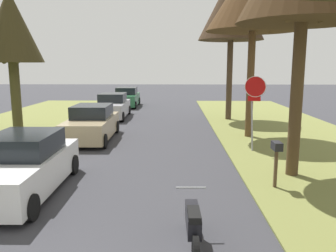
# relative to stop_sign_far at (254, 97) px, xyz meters

# --- Properties ---
(stop_sign_far) EXTENTS (0.82, 0.72, 2.91)m
(stop_sign_far) POSITION_rel_stop_sign_far_xyz_m (0.00, 0.00, 0.00)
(stop_sign_far) COLOR #9EA0A5
(stop_sign_far) RESTS_ON grass_verge_right
(street_tree_right_far) EXTENTS (3.93, 3.93, 8.73)m
(street_tree_right_far) POSITION_rel_stop_sign_far_xyz_m (0.28, 8.10, 4.63)
(street_tree_right_far) COLOR #473626
(street_tree_right_far) RESTS_ON grass_verge_right
(street_tree_left_mid_b) EXTENTS (2.82, 2.82, 6.78)m
(street_tree_left_mid_b) POSITION_rel_stop_sign_far_xyz_m (-10.66, 2.95, 2.92)
(street_tree_left_mid_b) COLOR #464223
(street_tree_left_mid_b) RESTS_ON grass_verge_left
(parked_sedan_white) EXTENTS (1.99, 4.42, 1.57)m
(parked_sedan_white) POSITION_rel_stop_sign_far_xyz_m (-7.07, -4.60, -1.42)
(parked_sedan_white) COLOR white
(parked_sedan_white) RESTS_ON ground
(parked_sedan_tan) EXTENTS (1.99, 4.42, 1.57)m
(parked_sedan_tan) POSITION_rel_stop_sign_far_xyz_m (-6.85, 2.09, -1.42)
(parked_sedan_tan) COLOR tan
(parked_sedan_tan) RESTS_ON ground
(parked_sedan_silver) EXTENTS (1.99, 4.42, 1.57)m
(parked_sedan_silver) POSITION_rel_stop_sign_far_xyz_m (-7.14, 8.89, -1.42)
(parked_sedan_silver) COLOR #BCBCC1
(parked_sedan_silver) RESTS_ON ground
(parked_sedan_green) EXTENTS (1.99, 4.42, 1.57)m
(parked_sedan_green) POSITION_rel_stop_sign_far_xyz_m (-7.09, 15.14, -1.42)
(parked_sedan_green) COLOR #28663D
(parked_sedan_green) RESTS_ON ground
(parked_motorcycle) EXTENTS (0.60, 2.05, 0.97)m
(parked_motorcycle) POSITION_rel_stop_sign_far_xyz_m (-2.71, -7.39, -1.66)
(parked_motorcycle) COLOR black
(parked_motorcycle) RESTS_ON ground
(curbside_mailbox) EXTENTS (0.22, 0.44, 1.27)m
(curbside_mailbox) POSITION_rel_stop_sign_far_xyz_m (-0.29, -4.17, -1.09)
(curbside_mailbox) COLOR brown
(curbside_mailbox) RESTS_ON grass_verge_right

